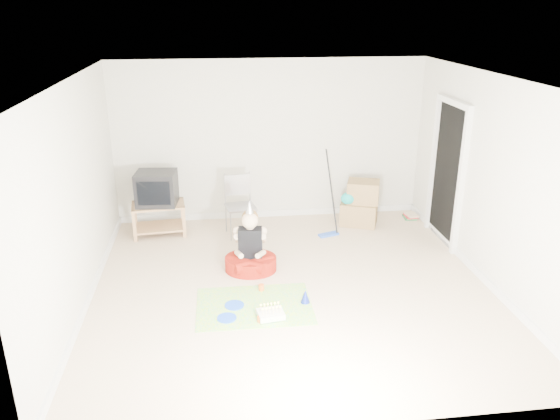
{
  "coord_description": "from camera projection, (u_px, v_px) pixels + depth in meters",
  "views": [
    {
      "loc": [
        -0.91,
        -6.09,
        3.38
      ],
      "look_at": [
        -0.1,
        0.4,
        0.9
      ],
      "focal_mm": 35.0,
      "sensor_mm": 36.0,
      "label": 1
    }
  ],
  "objects": [
    {
      "name": "crt_tv",
      "position": [
        157.0,
        188.0,
        8.29
      ],
      "size": [
        0.64,
        0.55,
        0.51
      ],
      "primitive_type": "cube",
      "rotation": [
        0.0,
        0.0,
        -0.1
      ],
      "color": "black",
      "rests_on": "tv_stand"
    },
    {
      "name": "cardboard_boxes",
      "position": [
        360.0,
        204.0,
        8.82
      ],
      "size": [
        0.7,
        0.62,
        0.73
      ],
      "color": "olive",
      "rests_on": "ground"
    },
    {
      "name": "blue_party_hat",
      "position": [
        305.0,
        296.0,
        6.55
      ],
      "size": [
        0.13,
        0.13,
        0.17
      ],
      "primitive_type": "cone",
      "rotation": [
        0.0,
        0.0,
        0.11
      ],
      "color": "#182AAC",
      "rests_on": "party_mat"
    },
    {
      "name": "floor_mop",
      "position": [
        329.0,
        220.0,
        8.4
      ],
      "size": [
        0.34,
        0.41,
        1.29
      ],
      "color": "blue",
      "rests_on": "ground"
    },
    {
      "name": "folding_chair",
      "position": [
        241.0,
        207.0,
        8.35
      ],
      "size": [
        0.49,
        0.48,
        0.96
      ],
      "color": "gray",
      "rests_on": "ground"
    },
    {
      "name": "tv_stand",
      "position": [
        159.0,
        216.0,
        8.45
      ],
      "size": [
        0.84,
        0.57,
        0.5
      ],
      "color": "#AB7B4D",
      "rests_on": "ground"
    },
    {
      "name": "party_mat",
      "position": [
        254.0,
        306.0,
        6.51
      ],
      "size": [
        1.38,
        1.01,
        0.01
      ],
      "primitive_type": "cube",
      "rotation": [
        0.0,
        0.0,
        -0.01
      ],
      "color": "#E12F80",
      "rests_on": "ground"
    },
    {
      "name": "orange_cup_far",
      "position": [
        260.0,
        319.0,
        6.16
      ],
      "size": [
        0.07,
        0.07,
        0.07
      ],
      "primitive_type": "cylinder",
      "rotation": [
        0.0,
        0.0,
        -0.11
      ],
      "color": "orange",
      "rests_on": "party_mat"
    },
    {
      "name": "seated_woman",
      "position": [
        251.0,
        255.0,
        7.32
      ],
      "size": [
        0.78,
        0.78,
        1.0
      ],
      "color": "maroon",
      "rests_on": "ground"
    },
    {
      "name": "ground",
      "position": [
        292.0,
        287.0,
        6.96
      ],
      "size": [
        5.0,
        5.0,
        0.0
      ],
      "primitive_type": "plane",
      "color": "beige",
      "rests_on": "ground"
    },
    {
      "name": "orange_cup_near",
      "position": [
        261.0,
        287.0,
        6.84
      ],
      "size": [
        0.08,
        0.08,
        0.08
      ],
      "primitive_type": "cylinder",
      "rotation": [
        0.0,
        0.0,
        0.13
      ],
      "color": "orange",
      "rests_on": "party_mat"
    },
    {
      "name": "doorway_recess",
      "position": [
        448.0,
        175.0,
        8.0
      ],
      "size": [
        0.02,
        0.9,
        2.05
      ],
      "primitive_type": "cube",
      "color": "black",
      "rests_on": "ground"
    },
    {
      "name": "blue_plate_near",
      "position": [
        234.0,
        305.0,
        6.5
      ],
      "size": [
        0.27,
        0.27,
        0.01
      ],
      "primitive_type": "cylinder",
      "rotation": [
        0.0,
        0.0,
        0.16
      ],
      "color": "blue",
      "rests_on": "party_mat"
    },
    {
      "name": "book_pile",
      "position": [
        410.0,
        216.0,
        9.17
      ],
      "size": [
        0.21,
        0.26,
        0.08
      ],
      "color": "#26743C",
      "rests_on": "ground"
    },
    {
      "name": "birthday_cake",
      "position": [
        271.0,
        315.0,
        6.25
      ],
      "size": [
        0.32,
        0.27,
        0.14
      ],
      "color": "white",
      "rests_on": "party_mat"
    },
    {
      "name": "blue_plate_far",
      "position": [
        227.0,
        318.0,
        6.24
      ],
      "size": [
        0.28,
        0.28,
        0.01
      ],
      "primitive_type": "cylinder",
      "rotation": [
        0.0,
        0.0,
        -0.29
      ],
      "color": "blue",
      "rests_on": "party_mat"
    }
  ]
}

